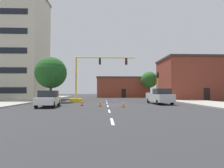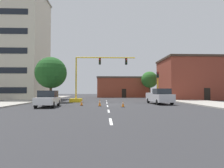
# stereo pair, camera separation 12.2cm
# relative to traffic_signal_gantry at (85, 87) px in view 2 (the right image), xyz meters

# --- Properties ---
(ground_plane) EXTENTS (160.00, 160.00, 0.00)m
(ground_plane) POSITION_rel_traffic_signal_gantry_xyz_m (3.31, -4.42, -2.29)
(ground_plane) COLOR #2D2D30
(sidewalk_left) EXTENTS (6.00, 56.00, 0.14)m
(sidewalk_left) POSITION_rel_traffic_signal_gantry_xyz_m (-10.17, 3.58, -2.22)
(sidewalk_left) COLOR #9E998E
(sidewalk_left) RESTS_ON ground_plane
(sidewalk_right) EXTENTS (6.00, 56.00, 0.14)m
(sidewalk_right) POSITION_rel_traffic_signal_gantry_xyz_m (16.80, 3.58, -2.22)
(sidewalk_right) COLOR #9E998E
(sidewalk_right) RESTS_ON ground_plane
(lane_stripe_seg_0) EXTENTS (0.16, 2.40, 0.01)m
(lane_stripe_seg_0) POSITION_rel_traffic_signal_gantry_xyz_m (3.31, -18.42, -2.29)
(lane_stripe_seg_0) COLOR silver
(lane_stripe_seg_0) RESTS_ON ground_plane
(lane_stripe_seg_1) EXTENTS (0.16, 2.40, 0.01)m
(lane_stripe_seg_1) POSITION_rel_traffic_signal_gantry_xyz_m (3.31, -12.92, -2.29)
(lane_stripe_seg_1) COLOR silver
(lane_stripe_seg_1) RESTS_ON ground_plane
(lane_stripe_seg_2) EXTENTS (0.16, 2.40, 0.01)m
(lane_stripe_seg_2) POSITION_rel_traffic_signal_gantry_xyz_m (3.31, -7.42, -2.29)
(lane_stripe_seg_2) COLOR silver
(lane_stripe_seg_2) RESTS_ON ground_plane
(lane_stripe_seg_3) EXTENTS (0.16, 2.40, 0.01)m
(lane_stripe_seg_3) POSITION_rel_traffic_signal_gantry_xyz_m (3.31, -1.92, -2.29)
(lane_stripe_seg_3) COLOR silver
(lane_stripe_seg_3) RESTS_ON ground_plane
(lane_stripe_seg_4) EXTENTS (0.16, 2.40, 0.01)m
(lane_stripe_seg_4) POSITION_rel_traffic_signal_gantry_xyz_m (3.31, 3.58, -2.29)
(lane_stripe_seg_4) COLOR silver
(lane_stripe_seg_4) RESTS_ON ground_plane
(building_tall_left) EXTENTS (13.90, 11.07, 21.84)m
(building_tall_left) POSITION_rel_traffic_signal_gantry_xyz_m (-16.52, 11.49, 8.64)
(building_tall_left) COLOR beige
(building_tall_left) RESTS_ON ground_plane
(building_brick_center) EXTENTS (13.80, 8.00, 5.37)m
(building_brick_center) POSITION_rel_traffic_signal_gantry_xyz_m (7.92, 23.26, 0.41)
(building_brick_center) COLOR brown
(building_brick_center) RESTS_ON ground_plane
(building_row_right) EXTENTS (12.98, 9.91, 8.19)m
(building_row_right) POSITION_rel_traffic_signal_gantry_xyz_m (21.03, 8.92, 1.82)
(building_row_right) COLOR brown
(building_row_right) RESTS_ON ground_plane
(traffic_signal_gantry) EXTENTS (9.82, 1.20, 6.83)m
(traffic_signal_gantry) POSITION_rel_traffic_signal_gantry_xyz_m (0.00, 0.00, 0.00)
(traffic_signal_gantry) COLOR yellow
(traffic_signal_gantry) RESTS_ON ground_plane
(traffic_light_pole_right) EXTENTS (0.32, 0.47, 4.80)m
(traffic_light_pole_right) POSITION_rel_traffic_signal_gantry_xyz_m (11.67, 1.94, 1.24)
(traffic_light_pole_right) COLOR yellow
(traffic_light_pole_right) RESTS_ON ground_plane
(tree_right_far) EXTENTS (3.99, 3.99, 6.42)m
(tree_right_far) POSITION_rel_traffic_signal_gantry_xyz_m (13.96, 17.45, 2.11)
(tree_right_far) COLOR #4C3823
(tree_right_far) RESTS_ON ground_plane
(tree_left_near) EXTENTS (4.63, 4.63, 6.71)m
(tree_left_near) POSITION_rel_traffic_signal_gantry_xyz_m (-4.96, -0.34, 2.10)
(tree_left_near) COLOR #4C3823
(tree_left_near) RESTS_ON ground_plane
(pickup_truck_silver) EXTENTS (2.41, 5.54, 1.99)m
(pickup_truck_silver) POSITION_rel_traffic_signal_gantry_xyz_m (10.08, -4.47, -1.31)
(pickup_truck_silver) COLOR #BCBCC1
(pickup_truck_silver) RESTS_ON ground_plane
(sedan_white_near_left) EXTENTS (2.09, 4.59, 1.74)m
(sedan_white_near_left) POSITION_rel_traffic_signal_gantry_xyz_m (-3.02, -8.44, -1.40)
(sedan_white_near_left) COLOR white
(sedan_white_near_left) RESTS_ON ground_plane
(traffic_cone_roadside_a) EXTENTS (0.36, 0.36, 0.75)m
(traffic_cone_roadside_a) POSITION_rel_traffic_signal_gantry_xyz_m (2.45, -7.84, -1.92)
(traffic_cone_roadside_a) COLOR black
(traffic_cone_roadside_a) RESTS_ON ground_plane
(traffic_cone_roadside_b) EXTENTS (0.36, 0.36, 0.70)m
(traffic_cone_roadside_b) POSITION_rel_traffic_signal_gantry_xyz_m (0.32, -6.70, -1.95)
(traffic_cone_roadside_b) COLOR black
(traffic_cone_roadside_b) RESTS_ON ground_plane
(traffic_cone_roadside_c) EXTENTS (0.36, 0.36, 0.65)m
(traffic_cone_roadside_c) POSITION_rel_traffic_signal_gantry_xyz_m (4.92, -8.94, -1.97)
(traffic_cone_roadside_c) COLOR black
(traffic_cone_roadside_c) RESTS_ON ground_plane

